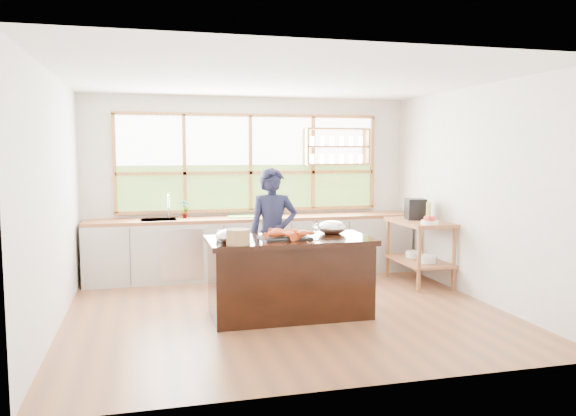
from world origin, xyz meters
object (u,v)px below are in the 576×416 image
object	(u,v)px
cook	(273,235)
wicker_basket	(238,237)
island	(290,277)
espresso_machine	(415,209)

from	to	relation	value
cook	wicker_basket	world-z (taller)	cook
island	cook	world-z (taller)	cook
wicker_basket	island	bearing A→B (deg)	25.74
wicker_basket	cook	bearing A→B (deg)	58.90
espresso_machine	cook	bearing A→B (deg)	-154.72
island	wicker_basket	bearing A→B (deg)	-154.26
cook	wicker_basket	distance (m)	1.17
island	wicker_basket	world-z (taller)	wicker_basket
cook	wicker_basket	xyz separation A→B (m)	(-0.60, -0.99, 0.14)
espresso_machine	wicker_basket	xyz separation A→B (m)	(-2.83, -1.55, -0.07)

